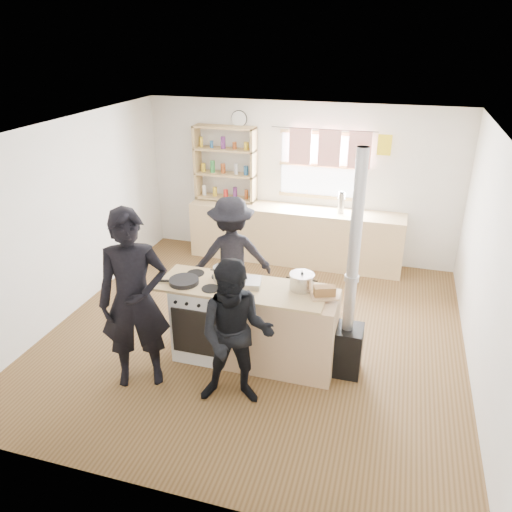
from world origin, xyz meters
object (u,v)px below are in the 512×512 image
Objects in this scene: skillet_greens at (184,281)px; stockpot_stove at (224,273)px; cooking_island at (254,325)px; roast_tray at (247,282)px; bread_board at (324,292)px; person_near_left at (134,301)px; person_near_right at (236,335)px; flue_heater at (348,321)px; thermos at (341,203)px; person_far at (232,256)px; stockpot_counter at (302,282)px.

skillet_greens is 0.44m from stockpot_stove.
cooking_island is 5.75× the size of roast_tray.
bread_board is 1.95m from person_near_left.
person_near_right is (0.02, -0.70, 0.31)m from cooking_island.
cooking_island is at bearing -175.44° from flue_heater.
cooking_island is 5.94× the size of bread_board.
flue_heater is 1.28× the size of person_near_left.
thermos is 1.40× the size of stockpot_stove.
skillet_greens is 0.69m from roast_tray.
thermos is at bearing -146.70° from person_far.
skillet_greens is 0.16× the size of flue_heater.
stockpot_counter is (0.87, 0.04, 0.01)m from stockpot_stove.
stockpot_stove is 0.70× the size of bread_board.
person_far is at bearing 80.79° from skillet_greens.
stockpot_counter is at bearing 2.51° from stockpot_stove.
person_near_right is (-0.74, -0.72, -0.20)m from bread_board.
person_near_left reaches higher than bread_board.
cooking_island is 0.91m from bread_board.
skillet_greens is at bearing 131.62° from person_near_right.
flue_heater reaches higher than thermos.
stockpot_stove is 0.91m from person_near_right.
flue_heater is (0.26, 0.06, -0.34)m from bread_board.
skillet_greens is 0.64m from person_near_left.
person_near_left reaches higher than roast_tray.
person_near_right is 0.98× the size of person_far.
flue_heater is 2.24m from person_near_left.
person_near_right reaches higher than thermos.
person_near_left is 1.25× the size of person_near_right.
bread_board is at bearing -85.99° from thermos.
person_far reaches higher than stockpot_counter.
person_near_right is (0.79, -0.59, -0.18)m from skillet_greens.
cooking_island is at bearing 97.49° from person_far.
flue_heater is at bearing 12.80° from bread_board.
person_far is at bearing 121.16° from cooking_island.
person_far is at bearing 144.44° from bread_board.
thermos is 2.65m from stockpot_counter.
stockpot_counter is at bearing 175.33° from flue_heater.
stockpot_counter is 0.28m from bread_board.
flue_heater reaches higher than person_near_left.
person_near_left is (-2.08, -0.76, 0.33)m from flue_heater.
cooking_island is 0.75m from stockpot_counter.
skillet_greens is at bearing -172.21° from cooking_island.
person_near_right is at bearing -98.89° from thermos.
person_near_left is (-0.29, -0.57, 0.01)m from skillet_greens.
thermos is 2.76m from flue_heater.
skillet_greens is at bearing 57.12° from person_far.
roast_tray is 1.21m from person_near_left.
person_near_right reaches higher than stockpot_counter.
person_far is at bearing 150.63° from flue_heater.
flue_heater is at bearing 5.96° from skillet_greens.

